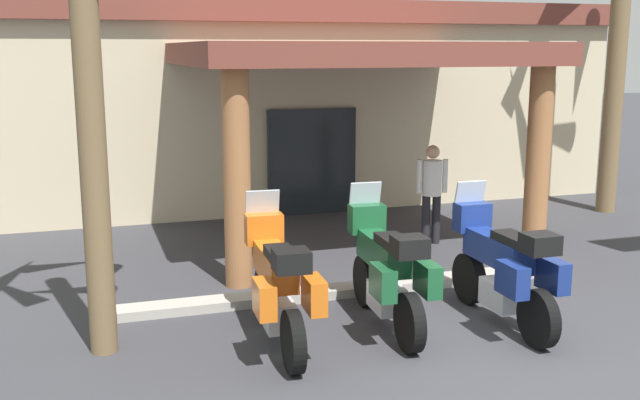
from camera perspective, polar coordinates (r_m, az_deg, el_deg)
ground_plane at (r=8.62m, az=14.30°, el=-11.01°), size 80.00×80.00×0.00m
motel_building at (r=17.72m, az=-3.73°, el=7.83°), size 14.12×11.29×4.18m
motorcycle_orange at (r=8.27m, az=-3.24°, el=-6.49°), size 0.72×2.21×1.61m
motorcycle_green at (r=8.81m, az=5.14°, el=-5.39°), size 0.73×2.21×1.61m
motorcycle_blue at (r=9.14m, az=13.82°, el=-5.05°), size 0.70×2.21×1.61m
pedestrian at (r=12.65m, az=8.53°, el=0.98°), size 0.52×0.32×1.68m
palm_tree_near_portico at (r=15.98m, az=21.93°, el=13.96°), size 2.16×2.28×6.03m
curb_strip at (r=10.14m, az=2.22°, el=-6.86°), size 6.07×0.36×0.12m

